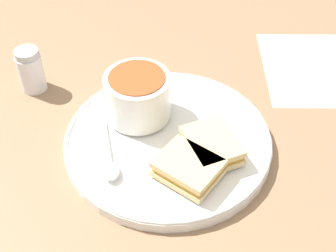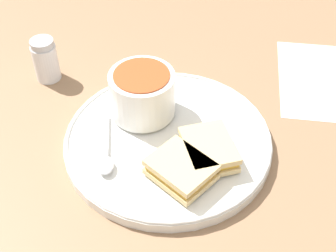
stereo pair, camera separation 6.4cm
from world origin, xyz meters
name	(u,v)px [view 1 (the left image)]	position (x,y,z in m)	size (l,w,h in m)	color
ground_plane	(168,145)	(0.00, 0.00, 0.00)	(2.40, 2.40, 0.00)	#8E6B4C
plate	(168,140)	(0.00, 0.00, 0.01)	(0.31, 0.31, 0.02)	white
soup_bowl	(138,96)	(0.06, 0.03, 0.06)	(0.10, 0.10, 0.07)	white
spoon	(110,166)	(-0.03, 0.10, 0.02)	(0.12, 0.03, 0.01)	silver
sandwich_half_near	(189,168)	(-0.08, 0.00, 0.03)	(0.11, 0.10, 0.03)	#DBBC7F
sandwich_half_far	(212,146)	(-0.05, -0.05, 0.03)	(0.09, 0.07, 0.03)	#DBBC7F
salt_shaker	(31,70)	(0.21, 0.17, 0.04)	(0.04, 0.04, 0.08)	silver
menu_sheet	(334,68)	(0.08, -0.35, 0.00)	(0.30, 0.32, 0.00)	white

